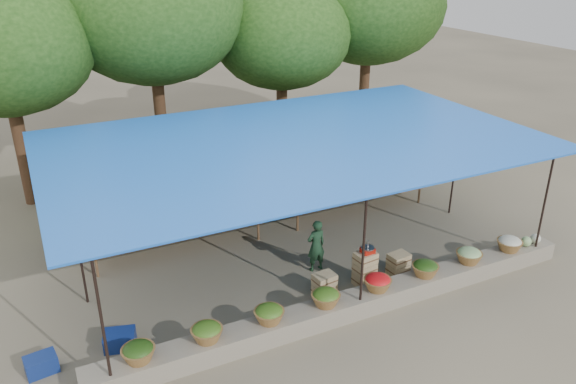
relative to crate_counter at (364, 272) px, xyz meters
name	(u,v)px	position (x,y,z in m)	size (l,w,h in m)	color
ground	(294,251)	(-0.70, 1.95, -0.31)	(60.00, 60.00, 0.00)	brown
stone_curb	(356,304)	(-0.70, -0.80, -0.11)	(10.60, 0.55, 0.40)	slate
stall_canopy	(293,145)	(-0.70, 2.02, 2.37)	(10.80, 6.60, 2.82)	black
produce_baskets	(352,290)	(-0.80, -0.80, 0.25)	(8.98, 0.58, 0.34)	brown
netting_backdrop	(244,161)	(-0.70, 5.10, 0.94)	(10.60, 0.06, 2.50)	#244E1C
tree_row	(219,20)	(-0.20, 8.04, 4.39)	(16.51, 5.50, 7.12)	#3D2216
fruit_table_left	(176,226)	(-3.19, 3.30, 0.30)	(4.21, 0.95, 0.93)	#533121
fruit_table_right	(353,189)	(1.81, 3.30, 0.30)	(4.21, 0.95, 0.93)	#533121
crate_counter	(364,272)	(0.00, 0.00, 0.00)	(2.39, 0.39, 0.77)	#9E855A
weighing_scale	(368,250)	(0.07, 0.00, 0.53)	(0.28, 0.28, 0.30)	#B3190E
vendor_seated	(316,246)	(-0.64, 0.98, 0.31)	(0.45, 0.30, 1.24)	#1A3923
customer_left	(106,213)	(-4.65, 4.13, 0.59)	(0.88, 0.68, 1.80)	slate
customer_mid	(295,177)	(0.41, 4.12, 0.62)	(1.20, 0.69, 1.86)	slate
customer_right	(356,172)	(2.35, 4.05, 0.45)	(0.90, 0.37, 1.53)	slate
blue_crate_front	(41,364)	(-6.51, 0.14, -0.15)	(0.52, 0.38, 0.31)	navy
blue_crate_back	(120,340)	(-5.16, 0.19, -0.14)	(0.56, 0.40, 0.34)	navy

